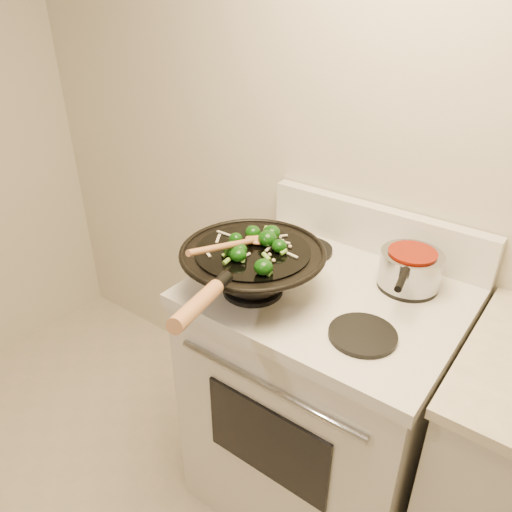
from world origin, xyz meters
The scene contains 5 objects.
stove centered at (-0.02, 1.17, 0.47)m, with size 0.78×0.67×1.08m.
wok centered at (-0.20, 1.01, 1.00)m, with size 0.42×0.68×0.23m.
stirfry centered at (-0.19, 1.01, 1.08)m, with size 0.28×0.25×0.05m.
wooden_spoon centered at (-0.22, 0.98, 1.09)m, with size 0.07×0.31×0.10m.
saucepan centered at (0.16, 1.32, 0.99)m, with size 0.18×0.29×0.11m.
Camera 1 is at (0.55, 0.03, 1.75)m, focal length 35.00 mm.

